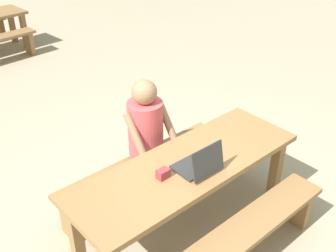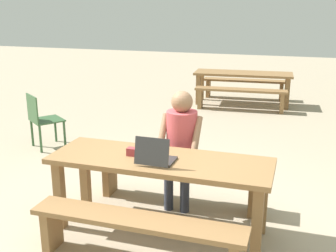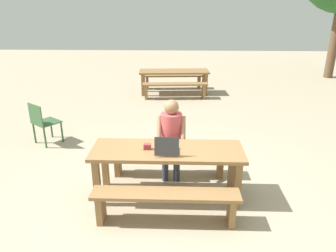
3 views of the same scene
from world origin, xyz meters
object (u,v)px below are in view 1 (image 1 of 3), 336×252
at_px(laptop, 200,164).
at_px(small_pouch, 163,174).
at_px(person_seated, 148,133).
at_px(picnic_table_front, 187,174).

xyz_separation_m(laptop, small_pouch, (-0.28, 0.13, -0.03)).
bearing_deg(laptop, small_pouch, -23.58).
distance_m(laptop, small_pouch, 0.31).
bearing_deg(person_seated, laptop, -93.06).
relative_size(picnic_table_front, laptop, 6.50).
bearing_deg(laptop, picnic_table_front, -88.50).
distance_m(picnic_table_front, person_seated, 0.59).
distance_m(small_pouch, person_seated, 0.67).
height_order(small_pouch, person_seated, person_seated).
height_order(picnic_table_front, laptop, laptop).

